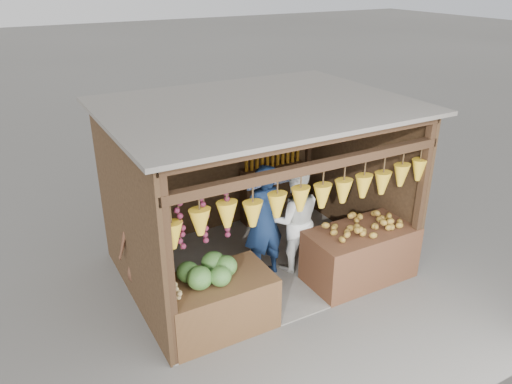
# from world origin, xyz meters

# --- Properties ---
(ground) EXTENTS (80.00, 80.00, 0.00)m
(ground) POSITION_xyz_m (0.00, 0.00, 0.00)
(ground) COLOR #514F49
(ground) RESTS_ON ground
(stall_structure) EXTENTS (4.30, 3.30, 2.66)m
(stall_structure) POSITION_xyz_m (-0.03, -0.04, 1.67)
(stall_structure) COLOR slate
(stall_structure) RESTS_ON ground
(back_shelf) EXTENTS (1.25, 0.32, 1.32)m
(back_shelf) POSITION_xyz_m (1.05, 1.28, 0.87)
(back_shelf) COLOR #382314
(back_shelf) RESTS_ON ground
(counter_left) EXTENTS (1.46, 0.85, 0.75)m
(counter_left) POSITION_xyz_m (-1.20, -1.08, 0.37)
(counter_left) COLOR #472F17
(counter_left) RESTS_ON ground
(counter_right) EXTENTS (1.67, 0.85, 0.84)m
(counter_right) POSITION_xyz_m (1.20, -1.08, 0.42)
(counter_right) COLOR #4A2A18
(counter_right) RESTS_ON ground
(stool) EXTENTS (0.28, 0.28, 0.27)m
(stool) POSITION_xyz_m (-1.85, 0.14, 0.13)
(stool) COLOR black
(stool) RESTS_ON ground
(man_standing) EXTENTS (0.68, 0.46, 1.85)m
(man_standing) POSITION_xyz_m (-0.05, -0.28, 0.92)
(man_standing) COLOR #132447
(man_standing) RESTS_ON ground
(woman_standing) EXTENTS (1.01, 0.90, 1.72)m
(woman_standing) POSITION_xyz_m (0.47, -0.35, 0.86)
(woman_standing) COLOR white
(woman_standing) RESTS_ON ground
(vendor_seated) EXTENTS (0.58, 0.39, 1.15)m
(vendor_seated) POSITION_xyz_m (-1.85, 0.14, 0.84)
(vendor_seated) COLOR brown
(vendor_seated) RESTS_ON stool
(melon_pile) EXTENTS (1.00, 0.50, 0.32)m
(melon_pile) POSITION_xyz_m (-1.27, -1.05, 0.91)
(melon_pile) COLOR #1B5416
(melon_pile) RESTS_ON counter_left
(tanfruit_pile) EXTENTS (0.34, 0.40, 0.13)m
(tanfruit_pile) POSITION_xyz_m (-1.86, -1.10, 0.81)
(tanfruit_pile) COLOR #AC894F
(tanfruit_pile) RESTS_ON counter_left
(mango_pile) EXTENTS (1.40, 0.64, 0.22)m
(mango_pile) POSITION_xyz_m (1.24, -1.08, 0.95)
(mango_pile) COLOR #AF3A17
(mango_pile) RESTS_ON counter_right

